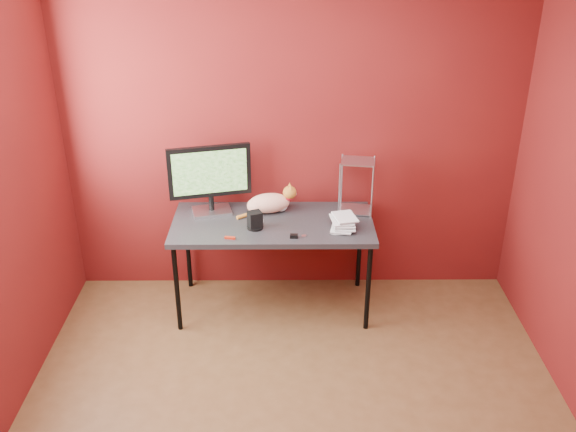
{
  "coord_description": "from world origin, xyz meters",
  "views": [
    {
      "loc": [
        -0.06,
        -2.9,
        2.91
      ],
      "look_at": [
        -0.04,
        1.15,
        0.91
      ],
      "focal_mm": 40.0,
      "sensor_mm": 36.0,
      "label": 1
    }
  ],
  "objects_px": {
    "skull_mug": "(257,221)",
    "speaker": "(255,221)",
    "cat": "(269,203)",
    "monitor": "(210,176)",
    "desk": "(273,228)",
    "book_stack": "(335,163)"
  },
  "relations": [
    {
      "from": "cat",
      "to": "book_stack",
      "type": "height_order",
      "value": "book_stack"
    },
    {
      "from": "speaker",
      "to": "cat",
      "type": "bearing_deg",
      "value": 46.92
    },
    {
      "from": "skull_mug",
      "to": "speaker",
      "type": "xyz_separation_m",
      "value": [
        -0.01,
        -0.02,
        0.01
      ]
    },
    {
      "from": "skull_mug",
      "to": "speaker",
      "type": "distance_m",
      "value": 0.02
    },
    {
      "from": "speaker",
      "to": "desk",
      "type": "bearing_deg",
      "value": 16.8
    },
    {
      "from": "desk",
      "to": "speaker",
      "type": "distance_m",
      "value": 0.2
    },
    {
      "from": "monitor",
      "to": "skull_mug",
      "type": "height_order",
      "value": "monitor"
    },
    {
      "from": "monitor",
      "to": "book_stack",
      "type": "distance_m",
      "value": 0.97
    },
    {
      "from": "skull_mug",
      "to": "book_stack",
      "type": "height_order",
      "value": "book_stack"
    },
    {
      "from": "cat",
      "to": "monitor",
      "type": "bearing_deg",
      "value": 169.91
    },
    {
      "from": "desk",
      "to": "skull_mug",
      "type": "distance_m",
      "value": 0.18
    },
    {
      "from": "desk",
      "to": "cat",
      "type": "relative_size",
      "value": 3.29
    },
    {
      "from": "skull_mug",
      "to": "desk",
      "type": "bearing_deg",
      "value": 56.93
    },
    {
      "from": "skull_mug",
      "to": "speaker",
      "type": "height_order",
      "value": "speaker"
    },
    {
      "from": "desk",
      "to": "cat",
      "type": "xyz_separation_m",
      "value": [
        -0.03,
        0.17,
        0.13
      ]
    },
    {
      "from": "desk",
      "to": "book_stack",
      "type": "bearing_deg",
      "value": -12.2
    },
    {
      "from": "desk",
      "to": "book_stack",
      "type": "height_order",
      "value": "book_stack"
    },
    {
      "from": "cat",
      "to": "speaker",
      "type": "distance_m",
      "value": 0.29
    },
    {
      "from": "book_stack",
      "to": "desk",
      "type": "bearing_deg",
      "value": 167.8
    },
    {
      "from": "desk",
      "to": "skull_mug",
      "type": "xyz_separation_m",
      "value": [
        -0.11,
        -0.09,
        0.1
      ]
    },
    {
      "from": "monitor",
      "to": "book_stack",
      "type": "bearing_deg",
      "value": -29.85
    },
    {
      "from": "cat",
      "to": "speaker",
      "type": "xyz_separation_m",
      "value": [
        -0.1,
        -0.27,
        -0.02
      ]
    }
  ]
}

